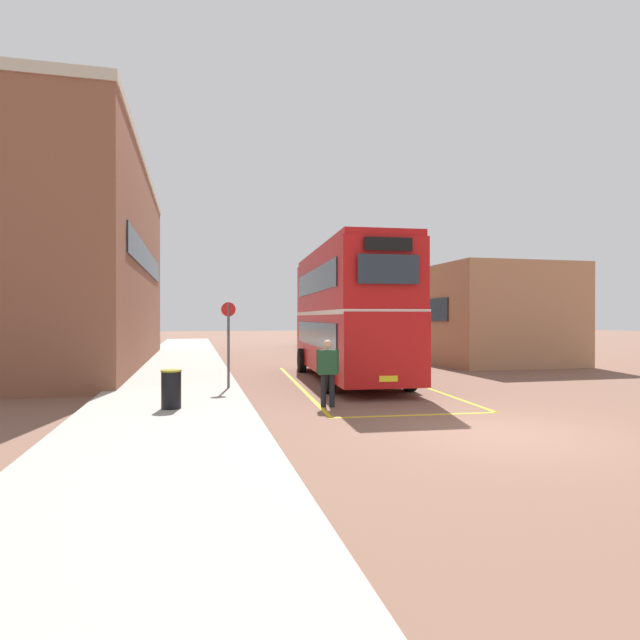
% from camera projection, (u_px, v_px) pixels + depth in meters
% --- Properties ---
extents(ground_plane, '(135.60, 135.60, 0.00)m').
position_uv_depth(ground_plane, '(324.00, 367.00, 24.42)').
color(ground_plane, brown).
extents(sidewalk_left, '(4.00, 57.60, 0.14)m').
position_uv_depth(sidewalk_left, '(181.00, 364.00, 25.24)').
color(sidewalk_left, '#A39E93').
rests_on(sidewalk_left, ground).
extents(brick_building_left, '(5.21, 20.68, 9.54)m').
position_uv_depth(brick_building_left, '(90.00, 265.00, 24.76)').
color(brick_building_left, brown).
rests_on(brick_building_left, ground).
extents(depot_building_right, '(6.33, 15.71, 4.84)m').
position_uv_depth(depot_building_right, '(450.00, 315.00, 30.68)').
color(depot_building_right, '#AD7A56').
rests_on(depot_building_right, ground).
extents(double_decker_bus, '(3.28, 10.14, 4.75)m').
position_uv_depth(double_decker_bus, '(348.00, 311.00, 19.16)').
color(double_decker_bus, black).
rests_on(double_decker_bus, ground).
extents(single_deck_bus, '(3.20, 9.98, 3.02)m').
position_uv_depth(single_deck_bus, '(326.00, 326.00, 40.26)').
color(single_deck_bus, black).
rests_on(single_deck_bus, ground).
extents(pedestrian_boarding, '(0.56, 0.35, 1.72)m').
position_uv_depth(pedestrian_boarding, '(328.00, 368.00, 13.43)').
color(pedestrian_boarding, black).
rests_on(pedestrian_boarding, ground).
extents(litter_bin, '(0.49, 0.49, 0.91)m').
position_uv_depth(litter_bin, '(171.00, 389.00, 12.41)').
color(litter_bin, black).
rests_on(litter_bin, sidewalk_left).
extents(bus_stop_sign, '(0.44, 0.08, 2.62)m').
position_uv_depth(bus_stop_sign, '(228.00, 336.00, 16.06)').
color(bus_stop_sign, '#4C4C51').
rests_on(bus_stop_sign, sidewalk_left).
extents(bay_marking_yellow, '(4.95, 12.27, 0.01)m').
position_uv_depth(bay_marking_yellow, '(362.00, 387.00, 17.32)').
color(bay_marking_yellow, gold).
rests_on(bay_marking_yellow, ground).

